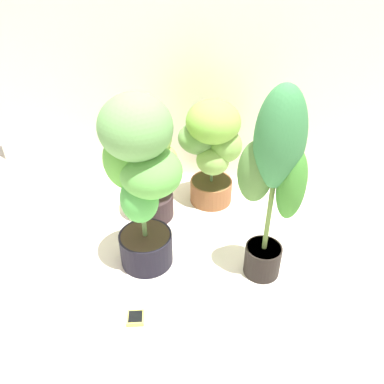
{
  "coord_description": "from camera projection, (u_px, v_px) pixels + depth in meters",
  "views": [
    {
      "loc": [
        0.19,
        -1.54,
        1.53
      ],
      "look_at": [
        -0.05,
        0.19,
        0.3
      ],
      "focal_mm": 36.54,
      "sensor_mm": 36.0,
      "label": 1
    }
  ],
  "objects": [
    {
      "name": "ground_plane",
      "position": [
        197.0,
        257.0,
        2.15
      ],
      "size": [
        8.0,
        8.0,
        0.0
      ],
      "primitive_type": "plane",
      "color": "silver",
      "rests_on": "ground"
    },
    {
      "name": "mylar_back_wall",
      "position": [
        217.0,
        30.0,
        2.27
      ],
      "size": [
        3.2,
        0.01,
        2.0
      ],
      "primitive_type": "cube",
      "color": "silver",
      "rests_on": "ground"
    },
    {
      "name": "potted_plant_back_center",
      "position": [
        212.0,
        145.0,
        2.35
      ],
      "size": [
        0.46,
        0.46,
        0.69
      ],
      "color": "brown",
      "rests_on": "ground"
    },
    {
      "name": "potted_plant_back_left",
      "position": [
        149.0,
        162.0,
        2.23
      ],
      "size": [
        0.4,
        0.33,
        0.68
      ],
      "color": "#302125",
      "rests_on": "ground"
    },
    {
      "name": "potted_plant_front_right",
      "position": [
        274.0,
        173.0,
        1.71
      ],
      "size": [
        0.32,
        0.31,
        1.02
      ],
      "color": "black",
      "rests_on": "ground"
    },
    {
      "name": "potted_plant_front_left",
      "position": [
        140.0,
        172.0,
        1.8
      ],
      "size": [
        0.46,
        0.47,
        0.94
      ],
      "color": "black",
      "rests_on": "ground"
    },
    {
      "name": "hygrometer_box",
      "position": [
        136.0,
        318.0,
        1.81
      ],
      "size": [
        0.09,
        0.09,
        0.03
      ],
      "rotation": [
        0.0,
        0.0,
        -2.95
      ],
      "color": "#D3C751",
      "rests_on": "ground"
    }
  ]
}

